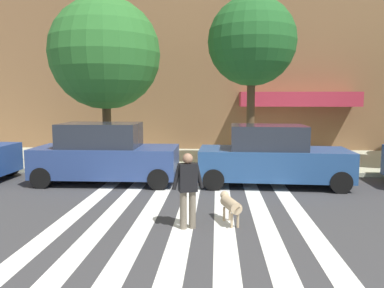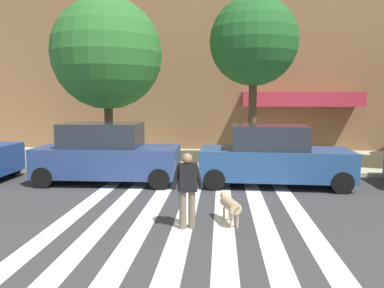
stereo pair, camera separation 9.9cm
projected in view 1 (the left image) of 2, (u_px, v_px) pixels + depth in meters
name	position (u px, v px, depth m)	size (l,w,h in m)	color
ground_plane	(110.00, 243.00, 7.30)	(160.00, 160.00, 0.00)	#353538
sidewalk_far	(171.00, 159.00, 16.83)	(80.00, 6.00, 0.15)	#AEB296
crosswalk_stripes	(178.00, 244.00, 7.22)	(5.85, 12.64, 0.01)	silver
parked_car_behind_first	(105.00, 154.00, 12.38)	(4.65, 1.99, 1.99)	navy
parked_car_third_in_line	(272.00, 157.00, 12.03)	(4.77, 2.05, 1.94)	navy
street_tree_nearest	(105.00, 54.00, 14.39)	(4.25, 4.25, 6.46)	#4C3823
street_tree_middle	(252.00, 42.00, 14.50)	(3.42, 3.42, 6.54)	#4C3823
pedestrian_dog_walker	(188.00, 186.00, 7.99)	(0.70, 0.35, 1.64)	#6B6051
dog_on_leash	(230.00, 204.00, 8.37)	(0.50, 1.09, 0.65)	tan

